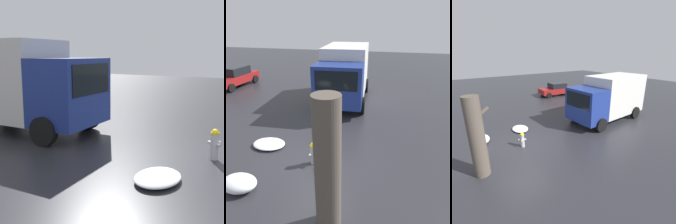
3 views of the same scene
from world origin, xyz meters
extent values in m
plane|color=#28282D|center=(0.00, 0.00, 0.00)|extent=(60.00, 60.00, 0.00)
cylinder|color=#B7B7BC|center=(0.00, 0.00, 0.34)|extent=(0.21, 0.21, 0.69)
cylinder|color=yellow|center=(0.00, 0.00, 0.71)|extent=(0.22, 0.22, 0.05)
sphere|color=yellow|center=(0.00, 0.00, 0.74)|extent=(0.18, 0.18, 0.18)
cylinder|color=#B7B7BC|center=(-0.07, -0.14, 0.43)|extent=(0.15, 0.14, 0.11)
cylinder|color=#B7B7BC|center=(0.14, -0.07, 0.43)|extent=(0.13, 0.13, 0.09)
cylinder|color=#B7B7BC|center=(-0.14, 0.07, 0.43)|extent=(0.13, 0.13, 0.09)
cube|color=navy|center=(4.70, 0.20, 1.54)|extent=(1.88, 2.60, 2.17)
cube|color=black|center=(3.83, 0.15, 1.97)|extent=(0.16, 2.09, 0.96)
cube|color=silver|center=(7.67, 0.39, 1.84)|extent=(4.37, 2.76, 2.79)
cylinder|color=black|center=(4.87, -1.04, 0.45)|extent=(0.92, 0.34, 0.90)
cylinder|color=black|center=(4.71, 1.46, 0.45)|extent=(0.92, 0.34, 0.90)
cylinder|color=black|center=(8.80, -0.78, 0.45)|extent=(0.92, 0.34, 0.90)
ellipsoid|color=white|center=(0.67, 2.13, 0.09)|extent=(0.97, 1.30, 0.18)
camera|label=1|loc=(-1.89, 8.12, 2.74)|focal=50.00mm
camera|label=2|loc=(-6.03, -2.34, 4.69)|focal=35.00mm
camera|label=3|loc=(-2.90, -8.13, 4.86)|focal=28.00mm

